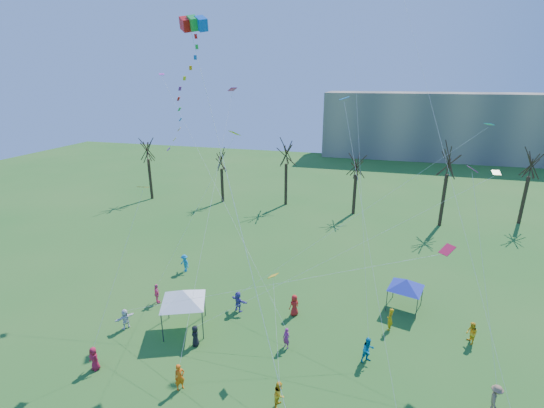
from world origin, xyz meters
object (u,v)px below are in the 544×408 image
(distant_building, at_px, (455,126))
(canopy_tent_blue, at_px, (406,284))
(big_box_kite, at_px, (187,97))
(canopy_tent_white, at_px, (183,296))

(distant_building, relative_size, canopy_tent_blue, 17.28)
(big_box_kite, xyz_separation_m, canopy_tent_blue, (14.54, 7.69, -14.82))
(distant_building, height_order, canopy_tent_white, distant_building)
(distant_building, xyz_separation_m, canopy_tent_blue, (-14.14, -68.69, -5.22))
(distant_building, distance_m, canopy_tent_white, 81.90)
(canopy_tent_white, xyz_separation_m, canopy_tent_blue, (16.23, 7.23, -0.52))
(canopy_tent_white, distance_m, canopy_tent_blue, 17.77)
(distant_building, distance_m, big_box_kite, 82.15)
(canopy_tent_blue, bearing_deg, canopy_tent_white, -156.00)
(distant_building, xyz_separation_m, canopy_tent_white, (-30.37, -75.91, -4.70))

